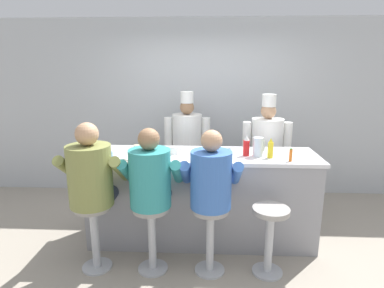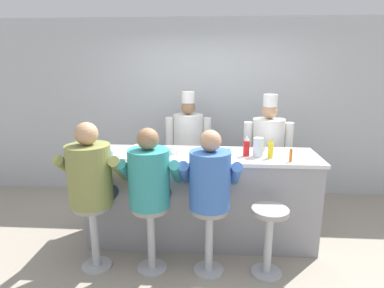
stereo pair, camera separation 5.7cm
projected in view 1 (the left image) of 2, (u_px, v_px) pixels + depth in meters
ground_plane at (201, 254)px, 3.50m from camera, size 20.00×20.00×0.00m
wall_back at (204, 109)px, 5.00m from camera, size 10.00×0.06×2.70m
diner_counter at (202, 197)px, 3.72m from camera, size 2.58×0.71×1.04m
ketchup_bottle_red at (246, 146)px, 3.50m from camera, size 0.07×0.07×0.23m
mustard_bottle_yellow at (270, 149)px, 3.42m from camera, size 0.06×0.06×0.22m
hot_sauce_bottle_orange at (291, 155)px, 3.30m from camera, size 0.03×0.03×0.14m
water_pitcher_clear at (258, 147)px, 3.48m from camera, size 0.13×0.11×0.21m
breakfast_plate at (135, 157)px, 3.41m from camera, size 0.25×0.25×0.05m
cereal_bowl at (105, 155)px, 3.47m from camera, size 0.16×0.16×0.05m
coffee_mug_tan at (137, 148)px, 3.67m from camera, size 0.12×0.08×0.08m
coffee_mug_white at (174, 150)px, 3.58m from camera, size 0.14×0.09×0.08m
napkin_dispenser_chrome at (226, 154)px, 3.36m from camera, size 0.10×0.06×0.13m
diner_seated_olive at (92, 179)px, 3.09m from camera, size 0.64×0.63×1.50m
diner_seated_teal at (151, 182)px, 3.07m from camera, size 0.60×0.59×1.46m
diner_seated_blue at (211, 184)px, 3.04m from camera, size 0.59×0.58×1.44m
empty_stool_round at (270, 230)px, 3.09m from camera, size 0.35×0.35×0.69m
cook_in_whites_near at (187, 144)px, 4.59m from camera, size 0.65×0.42×1.66m
cook_in_whites_far at (266, 150)px, 4.27m from camera, size 0.64×0.41×1.65m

